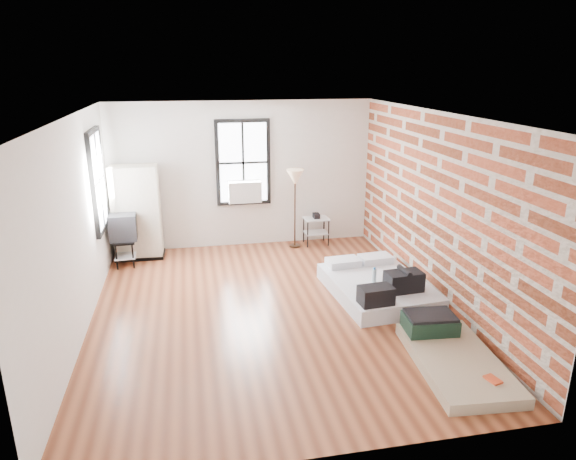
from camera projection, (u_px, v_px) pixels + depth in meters
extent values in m
plane|color=#5C2A18|center=(269.00, 311.00, 7.48)|extent=(6.00, 6.00, 0.00)
cube|color=silver|center=(243.00, 175.00, 9.86)|extent=(5.00, 0.01, 2.80)
cube|color=silver|center=(324.00, 320.00, 4.25)|extent=(5.00, 0.01, 2.80)
cube|color=silver|center=(76.00, 229.00, 6.59)|extent=(0.01, 6.00, 2.80)
cube|color=#9C3F24|center=(436.00, 209.00, 7.51)|extent=(0.02, 6.00, 2.80)
cube|color=white|center=(266.00, 115.00, 6.63)|extent=(5.00, 6.00, 0.01)
cube|color=white|center=(243.00, 163.00, 9.73)|extent=(0.90, 0.02, 1.50)
cube|color=black|center=(217.00, 163.00, 9.66)|extent=(0.07, 0.08, 1.64)
cube|color=black|center=(268.00, 162.00, 9.84)|extent=(0.07, 0.08, 1.64)
cube|color=black|center=(242.00, 121.00, 9.51)|extent=(0.90, 0.08, 0.07)
cube|color=black|center=(244.00, 202.00, 9.99)|extent=(0.90, 0.08, 0.07)
cube|color=black|center=(243.00, 163.00, 9.72)|extent=(0.04, 0.02, 1.50)
cube|color=black|center=(243.00, 163.00, 9.72)|extent=(0.90, 0.02, 0.04)
cube|color=silver|center=(245.00, 191.00, 9.78)|extent=(0.62, 0.30, 0.40)
cube|color=white|center=(99.00, 181.00, 8.21)|extent=(0.02, 0.90, 1.50)
cube|color=black|center=(93.00, 188.00, 7.75)|extent=(0.08, 0.07, 1.64)
cube|color=black|center=(102.00, 175.00, 8.66)|extent=(0.08, 0.07, 1.64)
cube|color=black|center=(92.00, 131.00, 7.96)|extent=(0.08, 0.90, 0.07)
cube|color=black|center=(103.00, 228.00, 8.44)|extent=(0.08, 0.90, 0.07)
cube|color=black|center=(99.00, 181.00, 8.21)|extent=(0.02, 0.04, 1.50)
cube|color=black|center=(99.00, 181.00, 8.21)|extent=(0.02, 0.90, 0.04)
cube|color=white|center=(378.00, 288.00, 7.96)|extent=(1.51, 1.95, 0.24)
cube|color=white|center=(343.00, 262.00, 8.50)|extent=(0.56, 0.38, 0.12)
cube|color=white|center=(375.00, 259.00, 8.65)|extent=(0.56, 0.38, 0.12)
cube|color=black|center=(404.00, 281.00, 7.53)|extent=(0.56, 0.35, 0.29)
cylinder|color=black|center=(405.00, 271.00, 7.48)|extent=(0.11, 0.35, 0.08)
cube|color=black|center=(376.00, 295.00, 7.12)|extent=(0.49, 0.33, 0.25)
cylinder|color=#ACCEDE|center=(374.00, 276.00, 7.82)|extent=(0.07, 0.07, 0.21)
cylinder|color=#1965B3|center=(374.00, 268.00, 7.78)|extent=(0.04, 0.04, 0.03)
cube|color=tan|center=(456.00, 362.00, 6.07)|extent=(1.06, 1.81, 0.14)
cube|color=#153023|center=(430.00, 323.00, 6.61)|extent=(0.68, 0.51, 0.20)
cube|color=black|center=(431.00, 315.00, 6.58)|extent=(0.64, 0.47, 0.04)
cube|color=#BE401E|center=(493.00, 379.00, 5.58)|extent=(0.16, 0.21, 0.02)
cube|color=black|center=(141.00, 255.00, 9.58)|extent=(0.89, 0.53, 0.06)
cube|color=silver|center=(137.00, 211.00, 9.32)|extent=(0.85, 0.49, 1.66)
cylinder|color=black|center=(308.00, 235.00, 10.00)|extent=(0.02, 0.02, 0.53)
cylinder|color=black|center=(329.00, 233.00, 10.09)|extent=(0.02, 0.02, 0.53)
cylinder|color=black|center=(304.00, 230.00, 10.31)|extent=(0.02, 0.02, 0.53)
cylinder|color=black|center=(324.00, 228.00, 10.39)|extent=(0.02, 0.02, 0.53)
cube|color=silver|center=(316.00, 219.00, 10.12)|extent=(0.49, 0.40, 0.02)
cube|color=silver|center=(316.00, 232.00, 10.20)|extent=(0.47, 0.38, 0.02)
cube|color=black|center=(316.00, 216.00, 10.10)|extent=(0.12, 0.18, 0.10)
cylinder|color=black|center=(295.00, 246.00, 10.13)|extent=(0.22, 0.22, 0.03)
cylinder|color=black|center=(295.00, 213.00, 9.92)|extent=(0.03, 0.03, 1.33)
cone|color=#D9B58B|center=(295.00, 177.00, 9.71)|extent=(0.33, 0.33, 0.29)
cylinder|color=black|center=(116.00, 257.00, 8.92)|extent=(0.03, 0.03, 0.46)
cylinder|color=black|center=(133.00, 256.00, 8.98)|extent=(0.03, 0.03, 0.46)
cylinder|color=black|center=(119.00, 247.00, 9.43)|extent=(0.03, 0.03, 0.46)
cylinder|color=black|center=(135.00, 246.00, 9.49)|extent=(0.03, 0.03, 0.46)
cube|color=black|center=(125.00, 239.00, 9.14)|extent=(0.39, 0.68, 0.03)
cube|color=silver|center=(126.00, 254.00, 9.22)|extent=(0.37, 0.66, 0.02)
cube|color=black|center=(123.00, 226.00, 9.06)|extent=(0.48, 0.55, 0.46)
cube|color=black|center=(137.00, 225.00, 9.11)|extent=(0.03, 0.45, 0.37)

